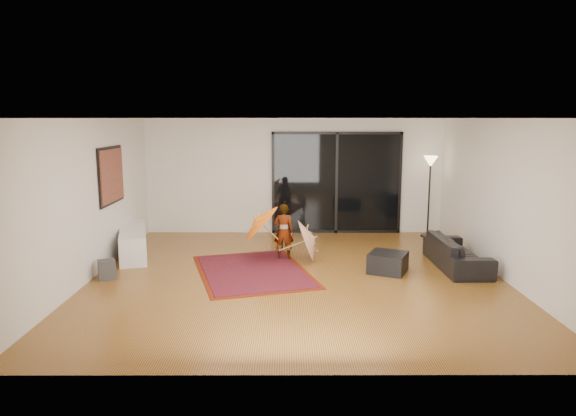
{
  "coord_description": "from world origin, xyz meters",
  "views": [
    {
      "loc": [
        -0.18,
        -8.58,
        2.69
      ],
      "look_at": [
        -0.15,
        0.58,
        1.1
      ],
      "focal_mm": 32.0,
      "sensor_mm": 36.0,
      "label": 1
    }
  ],
  "objects_px": {
    "sofa": "(457,252)",
    "child": "(284,231)",
    "ottoman": "(388,262)",
    "media_console": "(133,242)"
  },
  "relations": [
    {
      "from": "media_console",
      "to": "child",
      "type": "relative_size",
      "value": 1.79
    },
    {
      "from": "sofa",
      "to": "child",
      "type": "height_order",
      "value": "child"
    },
    {
      "from": "media_console",
      "to": "child",
      "type": "height_order",
      "value": "child"
    },
    {
      "from": "sofa",
      "to": "ottoman",
      "type": "height_order",
      "value": "sofa"
    },
    {
      "from": "media_console",
      "to": "sofa",
      "type": "distance_m",
      "value": 6.26
    },
    {
      "from": "media_console",
      "to": "ottoman",
      "type": "relative_size",
      "value": 3.16
    },
    {
      "from": "ottoman",
      "to": "child",
      "type": "height_order",
      "value": "child"
    },
    {
      "from": "child",
      "to": "ottoman",
      "type": "bearing_deg",
      "value": 157.77
    },
    {
      "from": "media_console",
      "to": "ottoman",
      "type": "height_order",
      "value": "media_console"
    },
    {
      "from": "ottoman",
      "to": "child",
      "type": "xyz_separation_m",
      "value": [
        -1.86,
        0.9,
        0.37
      ]
    }
  ]
}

